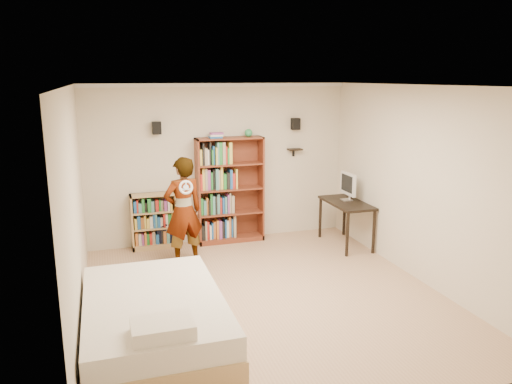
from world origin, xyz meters
The scene contains 14 objects.
ground centered at (0.00, 0.00, 0.00)m, with size 4.50×5.00×0.01m, color tan.
room_shell centered at (0.00, 0.00, 1.76)m, with size 4.52×5.02×2.71m.
crown_molding centered at (0.00, 0.00, 2.67)m, with size 4.50×5.00×0.06m.
speaker_left centered at (-1.05, 2.40, 2.00)m, with size 0.14×0.12×0.20m, color black.
speaker_right centered at (1.35, 2.40, 2.00)m, with size 0.14×0.12×0.20m, color black.
wall_shelf centered at (1.35, 2.41, 1.55)m, with size 0.25×0.16×0.03m, color black.
tall_bookshelf centered at (0.14, 2.33, 0.91)m, with size 1.14×0.33×1.81m, color brown, non-canonical shape.
low_bookshelf centered at (-1.17, 2.36, 0.46)m, with size 0.74×0.28×0.93m, color tan, non-canonical shape.
computer_desk centered at (1.95, 1.54, 0.38)m, with size 0.55×1.11×0.76m, color black, non-canonical shape.
imac centered at (2.00, 1.65, 0.99)m, with size 0.09×0.47×0.47m, color silver, non-canonical shape.
daybed centered at (-1.50, -0.74, 0.33)m, with size 1.46×2.24×0.66m, color white, non-canonical shape.
person centered at (-0.80, 1.50, 0.83)m, with size 0.60×0.40×1.66m, color black.
wii_wheel centered at (-0.80, 1.19, 1.26)m, with size 0.21×0.21×0.04m, color silver.
navy_bag centered at (-0.97, 2.35, 0.21)m, with size 0.31×0.20×0.41m, color black, non-canonical shape.
Camera 1 is at (-1.92, -5.74, 2.80)m, focal length 35.00 mm.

